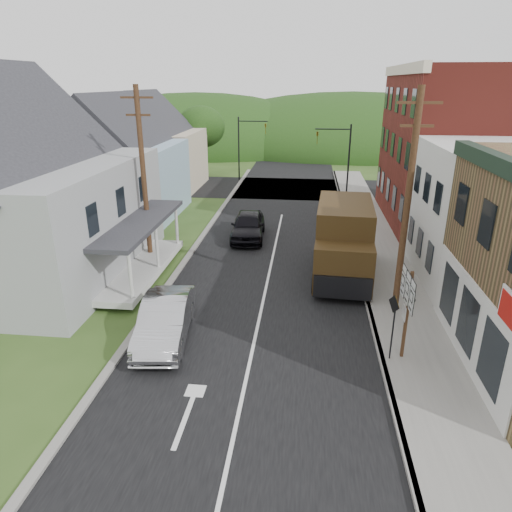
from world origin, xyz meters
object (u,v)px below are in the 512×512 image
(route_sign_cluster, at_px, (407,303))
(delivery_van, at_px, (344,241))
(silver_sedan, at_px, (165,320))
(warning_sign, at_px, (393,319))
(dark_sedan, at_px, (248,226))

(route_sign_cluster, bearing_deg, delivery_van, 101.13)
(silver_sedan, height_order, delivery_van, delivery_van)
(silver_sedan, height_order, route_sign_cluster, route_sign_cluster)
(silver_sedan, distance_m, warning_sign, 8.18)
(silver_sedan, distance_m, delivery_van, 9.78)
(silver_sedan, height_order, dark_sedan, dark_sedan)
(silver_sedan, relative_size, dark_sedan, 0.99)
(silver_sedan, bearing_deg, delivery_van, 37.68)
(delivery_van, bearing_deg, route_sign_cluster, -74.24)
(route_sign_cluster, bearing_deg, silver_sedan, 175.89)
(dark_sedan, xyz_separation_m, delivery_van, (5.39, -5.29, 1.00))
(dark_sedan, relative_size, route_sign_cluster, 1.51)
(dark_sedan, relative_size, delivery_van, 0.73)
(delivery_van, bearing_deg, warning_sign, -77.62)
(dark_sedan, height_order, route_sign_cluster, route_sign_cluster)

